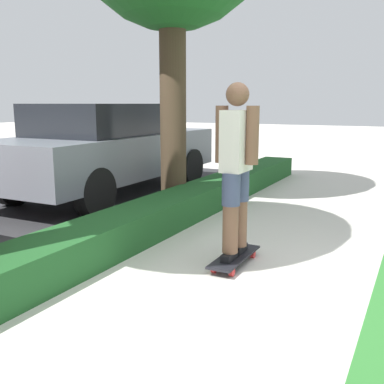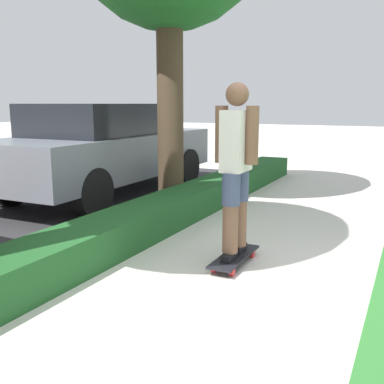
% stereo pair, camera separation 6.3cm
% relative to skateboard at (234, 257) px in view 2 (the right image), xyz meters
% --- Properties ---
extents(ground_plane, '(60.00, 60.00, 0.00)m').
position_rel_skateboard_xyz_m(ground_plane, '(-0.46, -0.28, -0.08)').
color(ground_plane, beige).
extents(hedge_row, '(12.69, 0.60, 0.37)m').
position_rel_skateboard_xyz_m(hedge_row, '(-0.46, 1.32, 0.11)').
color(hedge_row, '#1E5123').
rests_on(hedge_row, ground_plane).
extents(skateboard, '(0.83, 0.24, 0.09)m').
position_rel_skateboard_xyz_m(skateboard, '(0.00, 0.00, 0.00)').
color(skateboard, black).
rests_on(skateboard, ground_plane).
extents(skater_person, '(0.49, 0.42, 1.65)m').
position_rel_skateboard_xyz_m(skater_person, '(-0.00, -0.00, 0.90)').
color(skater_person, black).
rests_on(skater_person, skateboard).
extents(parked_car_middle, '(4.61, 1.83, 1.55)m').
position_rel_skateboard_xyz_m(parked_car_middle, '(2.27, 3.24, 0.74)').
color(parked_car_middle, slate).
rests_on(parked_car_middle, ground_plane).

